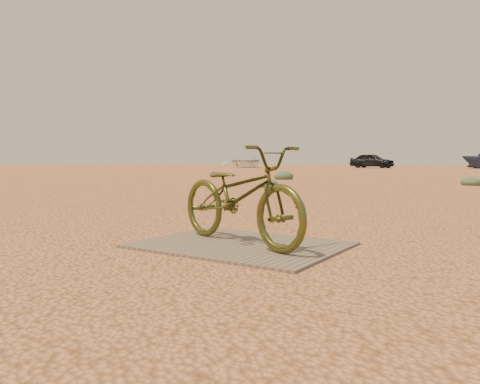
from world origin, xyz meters
The scene contains 8 objects.
ground centered at (0.00, 0.00, 0.00)m, with size 120.00×120.00×0.00m, color #E9905C.
plywood_board centered at (0.28, 0.19, 0.01)m, with size 1.68×1.27×0.02m, color #7A6651.
bicycle centered at (0.28, 0.18, 0.44)m, with size 0.55×1.57×0.83m, color #444619.
car centered at (-10.13, 36.95, 0.63)m, with size 1.49×3.70×1.26m, color black.
boat_near_left centered at (-20.77, 33.25, 0.57)m, with size 3.94×5.52×1.14m, color silver.
kale_a centered at (-3.69, 7.65, 0.00)m, with size 0.51×0.51×0.28m, color #527048.
kale_b centered at (0.67, 11.65, 0.00)m, with size 0.55×0.55×0.30m, color #527048.
kale_c centered at (-5.69, 12.29, 0.00)m, with size 0.72×0.72×0.40m, color #527048.
Camera 1 is at (2.44, -3.12, 0.74)m, focal length 35.00 mm.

